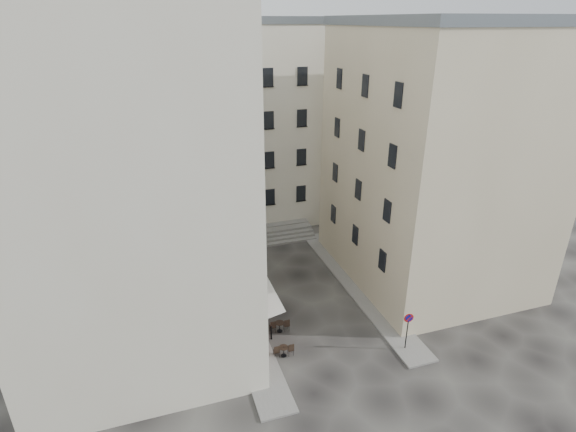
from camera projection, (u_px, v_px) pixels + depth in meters
name	position (u px, v px, depth m)	size (l,w,h in m)	color
ground	(314.00, 320.00, 29.88)	(90.00, 90.00, 0.00)	black
sidewalk_left	(235.00, 298.00, 32.06)	(2.00, 22.00, 0.12)	slate
sidewalk_right	(355.00, 285.00, 33.74)	(2.00, 18.00, 0.12)	slate
building_left	(126.00, 174.00, 25.37)	(12.20, 16.20, 20.60)	beige
building_right	(436.00, 157.00, 32.17)	(12.20, 14.20, 18.60)	tan
building_back	(234.00, 124.00, 42.40)	(18.20, 10.20, 18.60)	beige
cafe_storefront	(246.00, 299.00, 28.77)	(1.74, 7.30, 3.50)	#430B09
stone_steps	(264.00, 235.00, 40.67)	(9.00, 3.15, 0.80)	slate
bollard_near	(271.00, 332.00, 27.87)	(0.12, 0.12, 0.98)	black
bollard_mid	(257.00, 301.00, 30.92)	(0.12, 0.12, 0.98)	black
bollard_far	(246.00, 276.00, 33.97)	(0.12, 0.12, 0.98)	black
no_parking_sign	(408.00, 324.00, 26.45)	(0.59, 0.14, 2.61)	black
bistro_table_a	(283.00, 350.00, 26.50)	(1.20, 0.56, 0.84)	black
bistro_table_b	(279.00, 326.00, 28.58)	(1.25, 0.59, 0.88)	black
bistro_table_c	(257.00, 314.00, 29.80)	(1.13, 0.53, 0.79)	black
bistro_table_d	(256.00, 296.00, 31.64)	(1.22, 0.57, 0.86)	black
bistro_table_e	(245.00, 285.00, 32.92)	(1.29, 0.60, 0.91)	black
pedestrian	(255.00, 291.00, 31.54)	(0.61, 0.40, 1.67)	black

